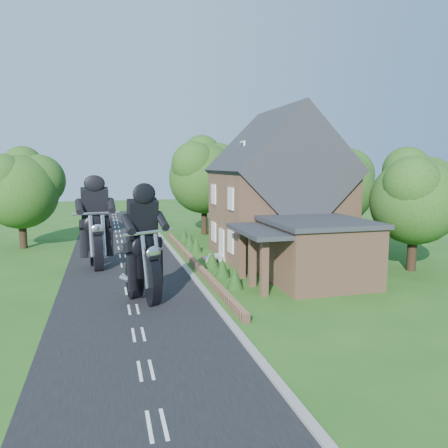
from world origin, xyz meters
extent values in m
plane|color=#235217|center=(0.00, 0.00, 0.00)|extent=(120.00, 120.00, 0.00)
cube|color=black|center=(0.00, 0.00, 0.01)|extent=(7.00, 80.00, 0.02)
cube|color=gray|center=(3.65, 0.00, 0.06)|extent=(0.30, 80.00, 0.12)
cube|color=#976A4D|center=(4.30, 5.00, 0.20)|extent=(0.30, 22.00, 0.40)
cube|color=#976A4D|center=(10.50, 6.00, 3.00)|extent=(8.00, 8.00, 6.00)
cube|color=#24262B|center=(10.50, 6.00, 6.00)|extent=(8.48, 8.64, 8.48)
cube|color=#976A4D|center=(12.50, 6.00, 9.20)|extent=(0.60, 0.90, 1.60)
cube|color=white|center=(7.90, 6.00, 7.50)|extent=(0.12, 0.80, 0.90)
cube|color=black|center=(7.84, 6.00, 7.50)|extent=(0.04, 0.55, 0.65)
cube|color=white|center=(6.44, 6.00, 1.05)|extent=(0.10, 1.10, 2.10)
cube|color=gray|center=(6.10, 6.00, 0.15)|extent=(0.80, 1.60, 0.30)
cube|color=gray|center=(5.60, 6.00, 0.07)|extent=(0.80, 1.60, 0.15)
cube|color=white|center=(6.44, 3.80, 1.60)|extent=(0.10, 1.10, 1.40)
cube|color=black|center=(6.42, 3.80, 1.60)|extent=(0.04, 0.92, 1.22)
cube|color=white|center=(6.44, 8.20, 1.60)|extent=(0.10, 1.10, 1.40)
cube|color=black|center=(6.42, 8.20, 1.60)|extent=(0.04, 0.92, 1.22)
cube|color=white|center=(6.44, 3.80, 4.30)|extent=(0.10, 1.10, 1.40)
cube|color=black|center=(6.42, 3.80, 4.30)|extent=(0.04, 0.92, 1.22)
cube|color=white|center=(6.44, 8.20, 4.30)|extent=(0.10, 1.10, 1.40)
cube|color=black|center=(6.42, 8.20, 4.30)|extent=(0.04, 0.92, 1.22)
cube|color=#976A4D|center=(10.00, -0.80, 1.60)|extent=(5.00, 5.60, 3.20)
cube|color=#24262B|center=(10.00, -0.80, 3.32)|extent=(5.30, 5.94, 0.24)
cube|color=#24262B|center=(6.90, -0.80, 2.95)|extent=(2.60, 5.32, 0.22)
cube|color=#976A4D|center=(6.30, -2.60, 1.40)|extent=(0.35, 0.35, 2.80)
cube|color=#976A4D|center=(6.30, -0.80, 1.40)|extent=(0.35, 0.35, 2.80)
cube|color=#976A4D|center=(6.30, 1.00, 1.40)|extent=(0.35, 0.35, 2.80)
cylinder|color=black|center=(17.00, 0.00, 1.40)|extent=(0.56, 0.56, 2.80)
sphere|color=#204614|center=(17.00, 0.00, 4.23)|extent=(5.20, 5.20, 5.20)
sphere|color=#204614|center=(18.17, 0.52, 5.01)|extent=(3.74, 3.74, 3.74)
sphere|color=#204614|center=(16.09, -0.78, 5.27)|extent=(3.22, 3.22, 3.22)
sphere|color=#204614|center=(17.10, 1.04, 6.05)|extent=(2.86, 2.86, 2.86)
cylinder|color=black|center=(16.50, 8.50, 1.50)|extent=(0.56, 0.56, 3.00)
sphere|color=#204614|center=(16.50, 8.50, 4.65)|extent=(6.00, 6.00, 6.00)
sphere|color=#204614|center=(17.85, 9.10, 5.55)|extent=(4.32, 4.32, 4.32)
sphere|color=#204614|center=(15.45, 7.60, 5.85)|extent=(3.72, 3.72, 3.72)
sphere|color=#204614|center=(16.60, 9.70, 6.75)|extent=(3.30, 3.30, 3.30)
cylinder|color=black|center=(14.00, 16.00, 1.80)|extent=(0.56, 0.56, 3.60)
sphere|color=#204614|center=(14.00, 16.00, 5.58)|extent=(7.20, 7.20, 7.20)
sphere|color=#204614|center=(15.62, 16.72, 6.66)|extent=(5.18, 5.18, 5.18)
sphere|color=#204614|center=(12.74, 14.92, 7.02)|extent=(4.46, 4.46, 4.46)
sphere|color=#204614|center=(14.10, 17.44, 8.10)|extent=(3.96, 3.96, 3.96)
cylinder|color=black|center=(8.00, 17.00, 1.70)|extent=(0.56, 0.56, 3.40)
sphere|color=#204614|center=(8.00, 17.00, 5.16)|extent=(6.40, 6.40, 6.40)
sphere|color=#204614|center=(9.44, 17.64, 6.12)|extent=(4.61, 4.61, 4.61)
sphere|color=#204614|center=(6.88, 16.04, 6.44)|extent=(3.97, 3.97, 3.97)
sphere|color=#204614|center=(8.10, 18.28, 7.40)|extent=(3.52, 3.52, 3.52)
cylinder|color=black|center=(-7.00, 14.00, 1.40)|extent=(0.56, 0.56, 2.80)
sphere|color=#204614|center=(-7.00, 14.00, 4.34)|extent=(5.60, 5.60, 5.60)
sphere|color=#204614|center=(-5.74, 14.56, 5.18)|extent=(4.03, 4.03, 4.03)
sphere|color=#204614|center=(-7.98, 13.16, 5.46)|extent=(3.47, 3.47, 3.47)
sphere|color=#204614|center=(-6.90, 15.12, 6.30)|extent=(3.08, 3.08, 3.08)
cone|color=#153812|center=(5.30, -1.00, 0.55)|extent=(0.90, 0.90, 1.10)
cone|color=#153812|center=(5.30, 1.50, 0.55)|extent=(0.90, 0.90, 1.10)
cone|color=#153812|center=(5.30, 4.00, 0.55)|extent=(0.90, 0.90, 1.10)
cone|color=#153812|center=(5.30, 9.00, 0.55)|extent=(0.90, 0.90, 1.10)
cone|color=#153812|center=(5.30, 11.50, 0.55)|extent=(0.90, 0.90, 1.10)
cone|color=#153812|center=(5.30, 14.00, 0.55)|extent=(0.90, 0.90, 1.10)
camera|label=1|loc=(-1.02, -22.03, 6.34)|focal=35.00mm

